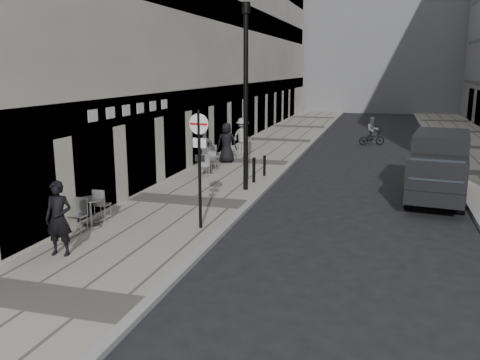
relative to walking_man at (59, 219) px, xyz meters
The scene contains 15 objects.
sidewalk 13.29m from the walking_man, 85.44° to the left, with size 4.00×60.00×0.12m, color gray.
building_far 52.38m from the walking_man, 84.92° to the left, with size 24.00×16.00×22.00m, color slate.
walking_man is the anchor object (origin of this frame).
sign_post 3.96m from the walking_man, 49.41° to the left, with size 0.56×0.12×3.25m.
lamppost 8.44m from the walking_man, 72.11° to the left, with size 0.29×0.29×6.51m.
bollard_near 9.17m from the walking_man, 74.46° to the left, with size 0.12×0.12×0.92m, color black.
bollard_far 10.45m from the walking_man, 75.74° to the left, with size 0.11×0.11×0.80m, color black.
panel_van 12.40m from the walking_man, 42.97° to the left, with size 2.36×4.97×2.25m.
cyclist 21.89m from the walking_man, 72.62° to the left, with size 1.63×1.12×1.67m.
pedestrian_a 11.65m from the walking_man, 92.68° to the left, with size 0.94×0.39×1.60m, color #525357.
pedestrian_b 15.07m from the walking_man, 89.00° to the left, with size 1.20×0.69×1.86m, color #9B948F.
pedestrian_c 12.59m from the walking_man, 89.15° to the left, with size 0.91×0.59×1.86m, color black.
cafe_table_near 2.29m from the walking_man, 104.03° to the left, with size 0.72×1.63×0.93m.
cafe_table_mid 9.87m from the walking_man, 88.52° to the left, with size 0.68×1.54×0.88m.
cafe_table_far 11.44m from the walking_man, 91.27° to the left, with size 0.71×1.61×0.92m.
Camera 1 is at (4.12, -4.99, 4.44)m, focal length 38.00 mm.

